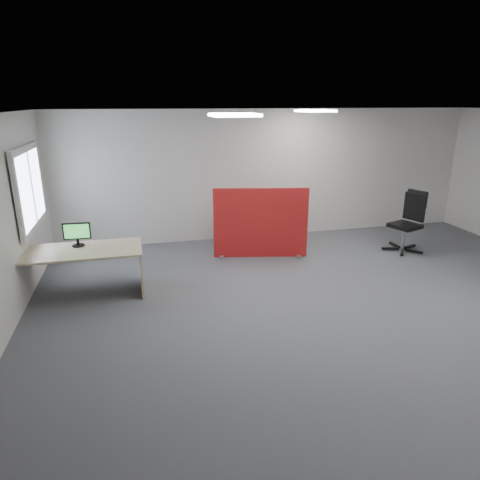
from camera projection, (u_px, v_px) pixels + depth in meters
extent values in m
plane|color=#52545A|center=(342.00, 303.00, 6.31)|extent=(9.00, 9.00, 0.00)
cube|color=white|center=(357.00, 113.00, 5.47)|extent=(9.00, 7.00, 0.02)
cube|color=silver|center=(271.00, 174.00, 9.12)|extent=(9.00, 0.02, 2.70)
cube|color=white|center=(30.00, 188.00, 6.67)|extent=(0.06, 1.70, 1.30)
cube|color=white|center=(31.00, 188.00, 6.67)|extent=(0.02, 1.50, 1.10)
cube|color=white|center=(234.00, 115.00, 5.60)|extent=(0.60, 0.60, 0.04)
cube|color=white|center=(315.00, 111.00, 7.90)|extent=(0.60, 0.60, 0.04)
cube|color=maroon|center=(261.00, 223.00, 8.00)|extent=(1.74, 0.42, 1.33)
cube|color=#9F9FA4|center=(223.00, 259.00, 8.03)|extent=(0.08, 0.30, 0.04)
cube|color=#9F9FA4|center=(296.00, 252.00, 8.37)|extent=(0.08, 0.30, 0.04)
cube|color=#D5B789|center=(82.00, 251.00, 6.39)|extent=(1.74, 0.87, 0.03)
cube|color=#D5B789|center=(25.00, 278.00, 6.31)|extent=(0.03, 0.80, 0.70)
cube|color=#D5B789|center=(141.00, 268.00, 6.69)|extent=(0.03, 0.80, 0.70)
cube|color=#D5B789|center=(86.00, 252.00, 6.81)|extent=(1.57, 0.02, 0.30)
cylinder|color=black|center=(78.00, 245.00, 6.54)|extent=(0.18, 0.18, 0.02)
cube|color=black|center=(78.00, 242.00, 6.53)|extent=(0.04, 0.03, 0.09)
cube|color=black|center=(77.00, 231.00, 6.47)|extent=(0.40, 0.06, 0.26)
cube|color=green|center=(77.00, 231.00, 6.45)|extent=(0.36, 0.02, 0.22)
cube|color=black|center=(409.00, 246.00, 8.64)|extent=(0.32, 0.16, 0.04)
cube|color=black|center=(395.00, 245.00, 8.73)|extent=(0.06, 0.33, 0.04)
cube|color=black|center=(390.00, 248.00, 8.52)|extent=(0.33, 0.14, 0.04)
cube|color=black|center=(402.00, 252.00, 8.30)|extent=(0.23, 0.30, 0.04)
cube|color=black|center=(414.00, 251.00, 8.37)|extent=(0.24, 0.29, 0.04)
cylinder|color=#9F9FA4|center=(403.00, 238.00, 8.44)|extent=(0.06, 0.06, 0.45)
cube|color=black|center=(405.00, 226.00, 8.36)|extent=(0.64, 0.64, 0.08)
cube|color=black|center=(415.00, 207.00, 8.38)|extent=(0.20, 0.45, 0.54)
cube|color=black|center=(417.00, 199.00, 8.35)|extent=(0.20, 0.41, 0.32)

